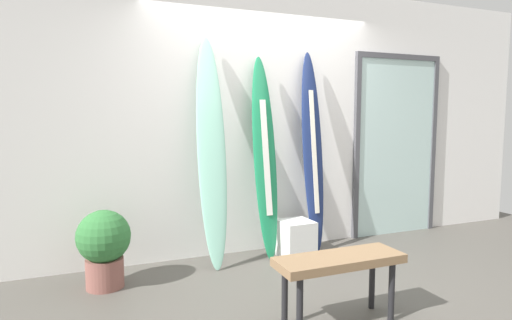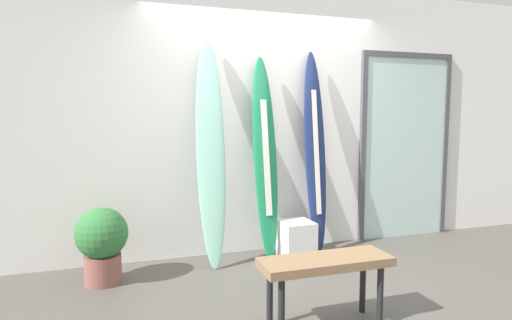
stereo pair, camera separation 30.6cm
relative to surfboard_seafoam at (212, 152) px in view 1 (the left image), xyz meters
name	(u,v)px [view 1 (the left image)]	position (x,y,z in m)	size (l,w,h in m)	color
ground	(320,293)	(0.64, -0.95, -1.12)	(8.00, 8.00, 0.04)	#524E48
wall_back	(260,119)	(0.64, 0.35, 0.30)	(7.20, 0.20, 2.80)	white
surfboard_seafoam	(212,152)	(0.00, 0.00, 0.00)	(0.30, 0.47, 2.19)	#8ED0B8
surfboard_emerald	(265,159)	(0.56, 0.02, -0.09)	(0.25, 0.39, 2.04)	#1B7C4D
surfboard_navy	(313,152)	(1.13, 0.06, -0.04)	(0.24, 0.33, 2.11)	navy
display_block_left	(296,239)	(0.84, -0.13, -0.91)	(0.33, 0.33, 0.38)	silver
glass_door	(396,143)	(2.38, 0.23, 0.02)	(1.20, 0.06, 2.16)	silver
potted_plant	(104,244)	(-1.00, -0.21, -0.73)	(0.44, 0.44, 0.66)	brown
bench	(339,266)	(0.47, -1.48, -0.68)	(0.91, 0.31, 0.48)	olive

